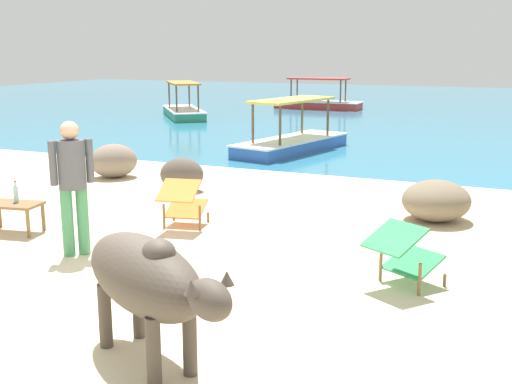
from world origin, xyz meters
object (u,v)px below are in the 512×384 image
low_bench_table (12,208)px  boat_green (183,110)px  person_standing (72,178)px  deck_chair_far (183,201)px  deck_chair_near (404,252)px  boat_red (318,102)px  bottle (16,194)px  cow (147,278)px  boat_blue (292,140)px

low_bench_table → boat_green: boat_green is taller
person_standing → deck_chair_far: bearing=111.2°
deck_chair_near → boat_red: 20.76m
bottle → cow: bearing=-33.6°
bottle → boat_green: bearing=111.3°
boat_blue → bottle: bearing=6.1°
cow → deck_chair_far: 3.91m
cow → bottle: (-3.67, 2.44, -0.18)m
low_bench_table → boat_blue: 8.26m
bottle → person_standing: bearing=-19.4°
deck_chair_near → boat_blue: boat_blue is taller
bottle → boat_red: boat_red is taller
low_bench_table → boat_green: (-5.49, 14.18, -0.09)m
person_standing → bottle: bearing=-157.6°
cow → deck_chair_near: (1.53, 2.45, -0.32)m
bottle → deck_chair_near: size_ratio=0.32×
deck_chair_near → boat_red: (-7.23, 19.46, -0.13)m
boat_green → boat_red: bearing=109.0°
cow → boat_green: boat_green is taller
boat_blue → person_standing: bearing=15.6°
cow → deck_chair_near: size_ratio=1.99×
boat_green → cow: bearing=-8.8°
low_bench_table → boat_blue: (0.98, 8.21, -0.09)m
cow → deck_chair_near: cow is taller
deck_chair_far → person_standing: person_standing is taller
deck_chair_far → deck_chair_near: bearing=-120.1°
deck_chair_far → boat_blue: boat_blue is taller
bottle → deck_chair_far: size_ratio=0.34×
low_bench_table → person_standing: (1.40, -0.42, 0.60)m
person_standing → boat_red: bearing=141.6°
cow → boat_red: 22.64m
boat_blue → cow: bearing=27.2°
cow → low_bench_table: bearing=176.1°
deck_chair_far → person_standing: (-0.58, -1.55, 0.56)m
cow → low_bench_table: cow is taller
low_bench_table → boat_red: bearing=85.9°
low_bench_table → bottle: 0.20m
cow → boat_blue: 10.94m
cow → bottle: size_ratio=6.23×
boat_green → boat_blue: (6.47, -5.98, 0.00)m
cow → boat_red: boat_red is taller
bottle → person_standing: size_ratio=0.18×
bottle → low_bench_table: bearing=-108.4°
deck_chair_far → boat_red: size_ratio=0.23×
low_bench_table → person_standing: person_standing is taller
low_bench_table → person_standing: bearing=-26.8°
bottle → deck_chair_near: 5.20m
cow → boat_red: (-5.71, 21.90, -0.46)m
deck_chair_near → person_standing: person_standing is taller
deck_chair_near → boat_red: boat_red is taller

